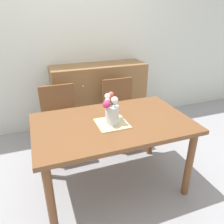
% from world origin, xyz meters
% --- Properties ---
extents(ground_plane, '(12.00, 12.00, 0.00)m').
position_xyz_m(ground_plane, '(0.00, 0.00, 0.00)').
color(ground_plane, '#939399').
extents(back_wall, '(7.00, 0.10, 2.80)m').
position_xyz_m(back_wall, '(0.00, 1.60, 1.40)').
color(back_wall, silver).
rests_on(back_wall, ground_plane).
extents(dining_table, '(1.47, 0.90, 0.77)m').
position_xyz_m(dining_table, '(0.00, 0.00, 0.67)').
color(dining_table, brown).
rests_on(dining_table, ground_plane).
extents(chair_left, '(0.42, 0.42, 0.90)m').
position_xyz_m(chair_left, '(-0.40, 0.79, 0.52)').
color(chair_left, brown).
rests_on(chair_left, ground_plane).
extents(chair_right, '(0.42, 0.42, 0.90)m').
position_xyz_m(chair_right, '(0.40, 0.79, 0.52)').
color(chair_right, brown).
rests_on(chair_right, ground_plane).
extents(dresser, '(1.40, 0.47, 1.00)m').
position_xyz_m(dresser, '(0.27, 1.33, 0.50)').
color(dresser, olive).
rests_on(dresser, ground_plane).
extents(placemat, '(0.28, 0.28, 0.01)m').
position_xyz_m(placemat, '(-0.02, -0.04, 0.77)').
color(placemat, '#CCB789').
rests_on(placemat, dining_table).
extents(flower_vase, '(0.16, 0.21, 0.27)m').
position_xyz_m(flower_vase, '(-0.02, -0.03, 0.90)').
color(flower_vase, silver).
rests_on(flower_vase, placemat).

